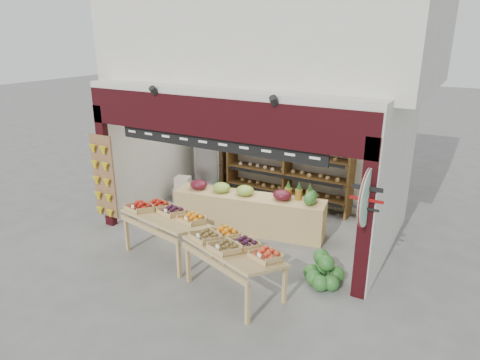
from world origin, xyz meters
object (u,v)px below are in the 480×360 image
object	(u,v)px
mid_counter	(248,211)
cardboard_stack	(191,192)
refrigerator	(215,156)
display_table_left	(165,215)
watermelon_pile	(323,272)
back_shelving	(288,160)
display_table_right	(233,247)

from	to	relation	value
mid_counter	cardboard_stack	bearing A→B (deg)	159.18
refrigerator	display_table_left	distance (m)	3.41
cardboard_stack	mid_counter	size ratio (longest dim) A/B	0.31
mid_counter	watermelon_pile	distance (m)	2.40
mid_counter	watermelon_pile	world-z (taller)	mid_counter
back_shelving	display_table_right	world-z (taller)	back_shelving
display_table_left	watermelon_pile	bearing A→B (deg)	8.74
back_shelving	mid_counter	world-z (taller)	back_shelving
back_shelving	refrigerator	distance (m)	2.02
cardboard_stack	watermelon_pile	xyz separation A→B (m)	(4.14, -1.96, -0.03)
mid_counter	display_table_right	size ratio (longest dim) A/B	1.80
cardboard_stack	watermelon_pile	distance (m)	4.59
mid_counter	display_table_left	world-z (taller)	display_table_left
cardboard_stack	display_table_left	distance (m)	2.75
back_shelving	refrigerator	bearing A→B (deg)	-176.67
display_table_right	refrigerator	bearing A→B (deg)	126.60
display_table_right	watermelon_pile	bearing A→B (deg)	37.35
display_table_right	watermelon_pile	distance (m)	1.63
back_shelving	display_table_left	world-z (taller)	back_shelving
watermelon_pile	refrigerator	bearing A→B (deg)	144.87
refrigerator	display_table_right	bearing A→B (deg)	-53.02
cardboard_stack	display_table_right	xyz separation A→B (m)	(2.93, -2.89, 0.56)
back_shelving	mid_counter	xyz separation A→B (m)	(-0.12, -1.74, -0.71)
cardboard_stack	display_table_left	size ratio (longest dim) A/B	0.57
cardboard_stack	back_shelving	bearing A→B (deg)	23.50
cardboard_stack	mid_counter	distance (m)	2.22
refrigerator	watermelon_pile	bearing A→B (deg)	-34.75
back_shelving	cardboard_stack	bearing A→B (deg)	-156.50
back_shelving	display_table_left	bearing A→B (deg)	-106.66
cardboard_stack	display_table_right	world-z (taller)	display_table_right
mid_counter	watermelon_pile	size ratio (longest dim) A/B	4.70
refrigerator	display_table_left	bearing A→B (deg)	-72.47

